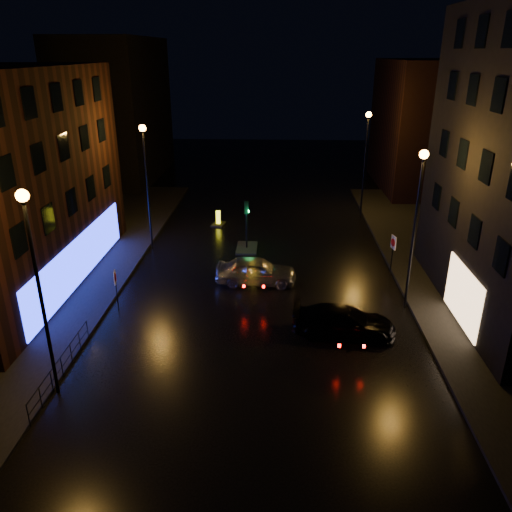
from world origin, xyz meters
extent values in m
plane|color=black|center=(0.00, 0.00, 0.00)|extent=(120.00, 120.00, 0.00)
cube|color=black|center=(-14.00, 8.00, 0.07)|extent=(12.00, 44.00, 0.15)
cube|color=black|center=(14.00, 8.00, 0.07)|extent=(12.00, 44.00, 0.15)
cube|color=black|center=(-16.00, 35.00, 7.00)|extent=(8.00, 16.00, 14.00)
cube|color=black|center=(15.00, 32.00, 6.00)|extent=(8.00, 14.00, 12.00)
cylinder|color=black|center=(-7.80, -2.00, 4.00)|extent=(0.14, 0.14, 8.00)
cylinder|color=black|center=(-7.80, -2.00, 8.00)|extent=(0.20, 0.20, 0.25)
sphere|color=orange|center=(-7.80, -2.00, 8.15)|extent=(0.44, 0.44, 0.44)
cylinder|color=black|center=(-7.80, 14.00, 4.00)|extent=(0.14, 0.14, 8.00)
cylinder|color=black|center=(-7.80, 14.00, 8.00)|extent=(0.20, 0.20, 0.25)
sphere|color=orange|center=(-7.80, 14.00, 8.15)|extent=(0.44, 0.44, 0.44)
cylinder|color=black|center=(7.80, 6.00, 4.00)|extent=(0.14, 0.14, 8.00)
cylinder|color=black|center=(7.80, 6.00, 8.00)|extent=(0.20, 0.20, 0.25)
sphere|color=orange|center=(7.80, 6.00, 8.15)|extent=(0.44, 0.44, 0.44)
cylinder|color=black|center=(7.80, 22.00, 4.00)|extent=(0.14, 0.14, 8.00)
cylinder|color=black|center=(7.80, 22.00, 8.00)|extent=(0.20, 0.20, 0.25)
sphere|color=orange|center=(7.80, 22.00, 8.15)|extent=(0.44, 0.44, 0.44)
cube|color=black|center=(-1.20, 14.00, 0.06)|extent=(1.40, 2.40, 0.12)
cylinder|color=black|center=(-1.20, 14.00, 1.40)|extent=(0.12, 0.12, 2.80)
cube|color=black|center=(-1.20, 14.00, 3.00)|extent=(0.28, 0.22, 0.90)
cylinder|color=#0CFF59|center=(-1.06, 14.00, 2.72)|extent=(0.05, 0.18, 0.18)
cylinder|color=black|center=(-8.00, -1.00, 0.97)|extent=(0.05, 6.00, 0.05)
cylinder|color=black|center=(-8.00, -1.00, 0.50)|extent=(0.04, 6.00, 0.04)
cylinder|color=black|center=(-8.00, -4.00, 0.50)|extent=(0.04, 0.04, 1.00)
cylinder|color=black|center=(-8.00, -1.00, 0.50)|extent=(0.04, 0.04, 1.00)
cylinder|color=black|center=(-8.00, 2.00, 0.50)|extent=(0.04, 0.04, 1.00)
imported|color=#ACAEB4|center=(-0.31, 8.54, 0.80)|extent=(4.74, 2.04, 1.60)
imported|color=black|center=(4.15, 2.96, 0.71)|extent=(5.07, 2.46, 1.42)
cube|color=black|center=(-0.54, 9.08, 0.05)|extent=(1.03, 1.33, 0.10)
cube|color=gold|center=(-0.54, 9.08, 0.54)|extent=(0.31, 0.23, 0.99)
cube|color=black|center=(-0.54, 9.08, 0.54)|extent=(0.29, 0.08, 0.59)
cube|color=black|center=(-3.75, 19.03, 0.06)|extent=(1.13, 1.48, 0.11)
cube|color=yellow|center=(-3.75, 19.03, 0.61)|extent=(0.34, 0.26, 1.11)
cube|color=black|center=(-3.75, 19.03, 0.61)|extent=(0.33, 0.09, 0.66)
cylinder|color=black|center=(-7.49, 5.07, 1.05)|extent=(0.06, 0.06, 2.10)
cube|color=white|center=(-7.49, 5.07, 1.82)|extent=(0.14, 0.53, 0.72)
cylinder|color=#B20C0C|center=(-7.46, 5.07, 1.82)|extent=(0.09, 0.42, 0.42)
cylinder|color=black|center=(7.86, 10.14, 1.21)|extent=(0.07, 0.07, 2.43)
cube|color=white|center=(7.86, 10.14, 2.10)|extent=(0.19, 0.60, 0.83)
cylinder|color=#B20C0C|center=(7.82, 10.14, 2.10)|extent=(0.13, 0.48, 0.49)
camera|label=1|loc=(0.88, -18.06, 12.70)|focal=35.00mm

